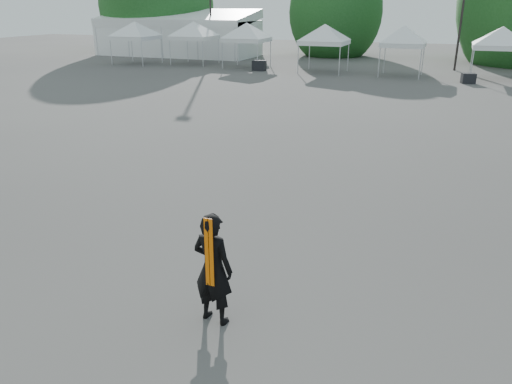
% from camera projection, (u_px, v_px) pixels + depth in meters
% --- Properties ---
extents(ground, '(120.00, 120.00, 0.00)m').
position_uv_depth(ground, '(276.00, 244.00, 10.23)').
color(ground, '#474442').
rests_on(ground, ground).
extents(marquee, '(15.00, 6.25, 4.23)m').
position_uv_depth(marquee, '(178.00, 34.00, 47.51)').
color(marquee, white).
rests_on(marquee, ground).
extents(tree_far_w, '(4.80, 4.80, 7.30)m').
position_uv_depth(tree_far_w, '(157.00, 5.00, 50.58)').
color(tree_far_w, '#382314').
rests_on(tree_far_w, ground).
extents(tree_mid_w, '(4.16, 4.16, 6.33)m').
position_uv_depth(tree_mid_w, '(336.00, 12.00, 46.44)').
color(tree_mid_w, '#382314').
rests_on(tree_mid_w, ground).
extents(tent_a, '(4.41, 4.41, 3.88)m').
position_uv_depth(tent_a, '(135.00, 25.00, 40.09)').
color(tent_a, silver).
rests_on(tent_a, ground).
extents(tent_b, '(4.43, 4.43, 3.88)m').
position_uv_depth(tent_b, '(194.00, 25.00, 40.04)').
color(tent_b, silver).
rests_on(tent_b, ground).
extents(tent_c, '(4.31, 4.31, 3.88)m').
position_uv_depth(tent_c, '(247.00, 26.00, 37.69)').
color(tent_c, silver).
rests_on(tent_c, ground).
extents(tent_d, '(4.45, 4.45, 3.88)m').
position_uv_depth(tent_d, '(325.00, 28.00, 35.05)').
color(tent_d, silver).
rests_on(tent_d, ground).
extents(tent_e, '(3.99, 3.99, 3.88)m').
position_uv_depth(tent_e, '(405.00, 29.00, 33.09)').
color(tent_e, silver).
rests_on(tent_e, ground).
extents(tent_f, '(4.67, 4.67, 3.88)m').
position_uv_depth(tent_f, '(503.00, 31.00, 31.44)').
color(tent_f, silver).
rests_on(tent_f, ground).
extents(man, '(0.71, 0.52, 1.80)m').
position_uv_depth(man, '(213.00, 268.00, 7.47)').
color(man, black).
rests_on(man, ground).
extents(crate_west, '(0.99, 0.80, 0.72)m').
position_uv_depth(crate_west, '(259.00, 66.00, 36.89)').
color(crate_west, black).
rests_on(crate_west, ground).
extents(crate_mid, '(0.92, 0.79, 0.62)m').
position_uv_depth(crate_mid, '(468.00, 78.00, 30.94)').
color(crate_mid, black).
rests_on(crate_mid, ground).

